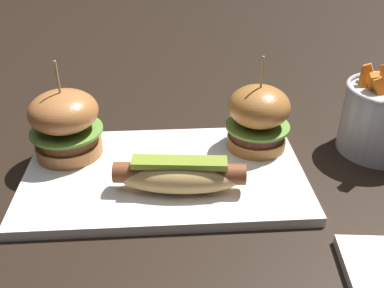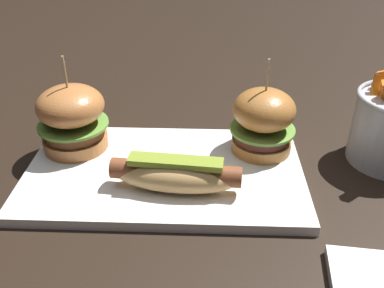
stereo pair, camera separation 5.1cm
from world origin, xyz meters
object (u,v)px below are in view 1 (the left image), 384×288
Objects in this scene: hot_dog at (180,175)px; slider_left at (65,123)px; platter_main at (165,174)px; fries_bucket at (383,117)px; slider_right at (258,117)px.

hot_dog is 1.19× the size of slider_left.
slider_left is (-0.16, 0.10, 0.03)m from hot_dog.
hot_dog is at bearing -67.37° from platter_main.
platter_main is 2.69× the size of slider_left.
platter_main is at bearing -170.25° from fries_bucket.
slider_left is at bearing 147.70° from hot_dog.
slider_right reaches higher than hot_dog.
platter_main is 2.26× the size of hot_dog.
fries_bucket is (0.32, 0.06, 0.05)m from platter_main.
platter_main is 0.33m from fries_bucket.
slider_left reaches higher than hot_dog.
fries_bucket is at bearing 0.43° from slider_left.
slider_left is 0.27m from slider_right.
slider_right is at bearing 40.60° from hot_dog.
hot_dog reaches higher than platter_main.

